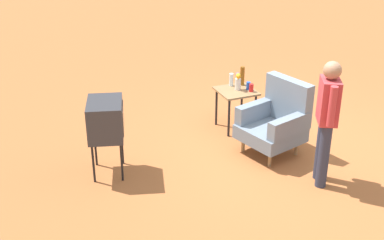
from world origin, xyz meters
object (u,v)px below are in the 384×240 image
Objects in this scene: tv_on_stand at (106,120)px; soda_can_red at (251,88)px; soda_can_blue at (248,86)px; flower_vase at (238,81)px; armchair at (276,120)px; side_table at (236,96)px; bottle_tall_amber at (242,76)px; person_standing at (327,116)px; bottle_short_clear at (231,80)px.

soda_can_red is at bearing 100.81° from tv_on_stand.
flower_vase reaches higher than soda_can_blue.
side_table is at bearing -168.90° from armchair.
bottle_tall_amber is at bearing 132.32° from side_table.
armchair is at bearing -173.11° from person_standing.
side_table is at bearing -47.68° from bottle_tall_amber.
armchair is 0.65× the size of person_standing.
side_table is 0.25m from flower_vase.
soda_can_blue is 0.41× the size of bottle_tall_amber.
person_standing is 1.83m from soda_can_blue.
person_standing is 1.74m from soda_can_red.
bottle_short_clear is (-0.20, 0.01, 0.20)m from side_table.
bottle_tall_amber is at bearing -179.98° from soda_can_red.
bottle_tall_amber is (-0.17, 0.18, 0.25)m from side_table.
tv_on_stand is 2.40m from soda_can_red.
bottle_short_clear is 0.75× the size of flower_vase.
bottle_short_clear is at bearing -174.10° from flower_vase.
bottle_short_clear is at bearing -171.36° from armchair.
person_standing reaches higher than flower_vase.
soda_can_blue and soda_can_red have the same top height.
armchair is 2.39m from tv_on_stand.
armchair is at bearing -0.26° from soda_can_blue.
tv_on_stand reaches higher than flower_vase.
armchair reaches higher than flower_vase.
side_table is 0.24m from soda_can_blue.
soda_can_red is at bearing 179.56° from armchair.
flower_vase is (-0.92, -0.15, 0.29)m from armchair.
side_table is 5.25× the size of soda_can_blue.
armchair is at bearing 9.19° from flower_vase.
side_table is (-0.91, -0.18, 0.05)m from armchair.
bottle_tall_amber is at bearing 135.13° from flower_vase.
soda_can_blue is at bearing -176.50° from person_standing.
bottle_short_clear is at bearing 177.13° from side_table.
bottle_short_clear is (-0.24, -0.17, 0.04)m from soda_can_blue.
side_table is 0.35m from bottle_tall_amber.
soda_can_blue is (-0.86, 0.00, 0.20)m from armchair.
side_table is 0.28m from bottle_short_clear.
person_standing is at bearing 3.62° from soda_can_red.
armchair reaches higher than side_table.
flower_vase reaches higher than soda_can_red.
armchair reaches higher than bottle_short_clear.
tv_on_stand is at bearing -97.78° from armchair.
side_table is 2.13× the size of bottle_tall_amber.
bottle_tall_amber reaches higher than soda_can_blue.
armchair is at bearing 11.10° from side_table.
armchair is 1.03× the size of tv_on_stand.
person_standing is (0.95, 0.11, 0.44)m from armchair.
flower_vase is (-0.15, -0.15, 0.09)m from soda_can_red.
person_standing is 5.47× the size of bottle_tall_amber.
armchair reaches higher than soda_can_blue.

